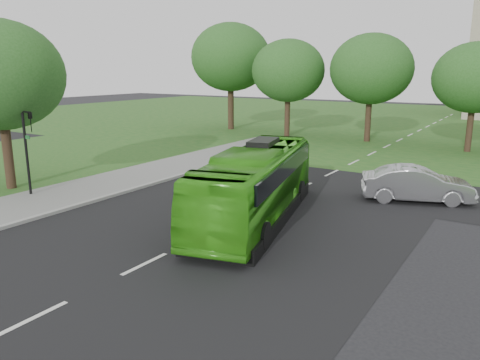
{
  "coord_description": "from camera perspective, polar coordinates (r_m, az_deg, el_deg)",
  "views": [
    {
      "loc": [
        10.09,
        -12.16,
        6.11
      ],
      "look_at": [
        -0.1,
        3.87,
        1.6
      ],
      "focal_mm": 35.0,
      "sensor_mm": 36.0,
      "label": 1
    }
  ],
  "objects": [
    {
      "name": "tree_park_b",
      "position": [
        41.78,
        15.7,
        12.89
      ],
      "size": [
        6.92,
        6.92,
        9.08
      ],
      "color": "black",
      "rests_on": "ground"
    },
    {
      "name": "bus",
      "position": [
        19.28,
        1.96,
        -0.5
      ],
      "size": [
        5.05,
        11.01,
        2.99
      ],
      "primitive_type": "imported",
      "rotation": [
        0.0,
        0.0,
        0.25
      ],
      "color": "green",
      "rests_on": "ground"
    },
    {
      "name": "street_surfaces",
      "position": [
        36.95,
        15.57,
        3.39
      ],
      "size": [
        120.0,
        120.0,
        0.15
      ],
      "color": "black",
      "rests_on": "ground"
    },
    {
      "name": "traffic_light",
      "position": [
        24.57,
        -24.51,
        4.21
      ],
      "size": [
        0.74,
        0.2,
        4.62
      ],
      "rotation": [
        0.0,
        0.0,
        0.11
      ],
      "color": "black",
      "rests_on": "ground"
    },
    {
      "name": "tree_park_a",
      "position": [
        43.78,
        5.9,
        13.11
      ],
      "size": [
        6.63,
        6.63,
        8.81
      ],
      "color": "black",
      "rests_on": "ground"
    },
    {
      "name": "tree_park_c",
      "position": [
        39.14,
        26.77,
        11.06
      ],
      "size": [
        6.1,
        6.1,
        8.1
      ],
      "color": "black",
      "rests_on": "ground"
    },
    {
      "name": "ground",
      "position": [
        16.93,
        -6.81,
        -7.89
      ],
      "size": [
        160.0,
        160.0,
        0.0
      ],
      "primitive_type": "plane",
      "color": "black",
      "rests_on": "ground"
    },
    {
      "name": "tree_park_f",
      "position": [
        48.85,
        -1.15,
        14.72
      ],
      "size": [
        8.02,
        8.02,
        10.71
      ],
      "color": "black",
      "rests_on": "ground"
    },
    {
      "name": "sedan",
      "position": [
        23.55,
        20.75,
        -0.48
      ],
      "size": [
        5.33,
        3.45,
        1.66
      ],
      "primitive_type": "imported",
      "rotation": [
        0.0,
        0.0,
        1.94
      ],
      "color": "#A2A1A6",
      "rests_on": "ground"
    }
  ]
}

